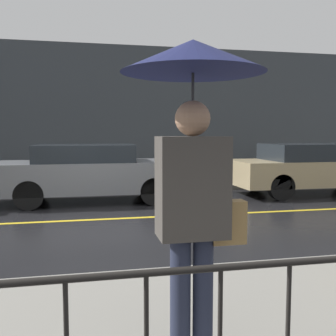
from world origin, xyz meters
TOP-DOWN VIEW (x-y plane):
  - ground_plane at (0.00, 0.00)m, footprint 80.00×80.00m
  - sidewalk_far at (0.00, 4.41)m, footprint 28.00×2.17m
  - lane_marking at (0.00, 0.00)m, footprint 25.20×0.12m
  - building_storefront at (0.00, 5.65)m, footprint 28.00×0.30m
  - pedestrian at (0.45, -5.19)m, footprint 0.96×0.96m
  - car_grey at (-0.14, 2.06)m, footprint 4.53×1.71m
  - car_tan at (5.97, 2.06)m, footprint 4.69×1.78m

SIDE VIEW (x-z plane):
  - ground_plane at x=0.00m, z-range 0.00..0.00m
  - lane_marking at x=0.00m, z-range 0.00..0.01m
  - sidewalk_far at x=0.00m, z-range 0.00..0.13m
  - car_tan at x=5.97m, z-range 0.03..1.44m
  - car_grey at x=-0.14m, z-range 0.03..1.45m
  - pedestrian at x=0.45m, z-range 0.68..2.87m
  - building_storefront at x=0.00m, z-range 0.00..4.60m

